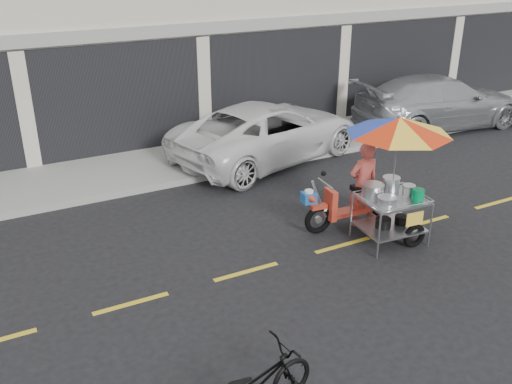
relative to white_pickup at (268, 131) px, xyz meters
name	(u,v)px	position (x,y,z in m)	size (l,w,h in m)	color
ground	(343,245)	(-0.97, -4.67, -0.73)	(90.00, 90.00, 0.00)	black
sidewalk	(220,152)	(-0.97, 0.83, -0.65)	(45.00, 3.00, 0.15)	gray
centerline	(343,245)	(-0.97, -4.67, -0.72)	(42.00, 0.10, 0.01)	gold
white_pickup	(268,131)	(0.00, 0.00, 0.00)	(2.42, 5.24, 1.46)	silver
silver_pickup	(440,102)	(5.82, 0.03, 0.04)	(2.15, 5.30, 1.54)	#A7ACB0
food_vendor_rig	(384,159)	(-0.13, -4.59, 0.80)	(2.41, 2.06, 2.43)	black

